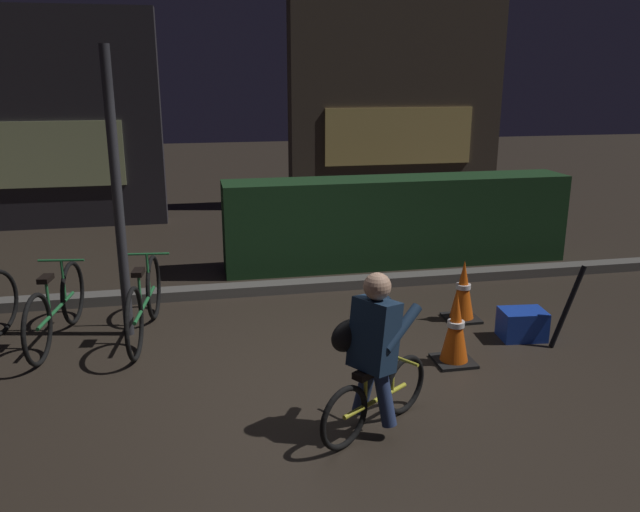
# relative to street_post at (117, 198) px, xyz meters

# --- Properties ---
(ground_plane) EXTENTS (40.00, 40.00, 0.00)m
(ground_plane) POSITION_rel_street_post_xyz_m (1.69, -1.20, -1.43)
(ground_plane) COLOR #2D261E
(sidewalk_curb) EXTENTS (12.00, 0.24, 0.12)m
(sidewalk_curb) POSITION_rel_street_post_xyz_m (1.69, 1.00, -1.37)
(sidewalk_curb) COLOR #56544F
(sidewalk_curb) RESTS_ON ground
(hedge_row) EXTENTS (4.80, 0.70, 1.22)m
(hedge_row) POSITION_rel_street_post_xyz_m (3.49, 1.90, -0.82)
(hedge_row) COLOR #19381C
(hedge_row) RESTS_ON ground
(storefront_left) EXTENTS (4.31, 0.54, 3.66)m
(storefront_left) POSITION_rel_street_post_xyz_m (-1.90, 5.30, 0.39)
(storefront_left) COLOR #262328
(storefront_left) RESTS_ON ground
(storefront_right) EXTENTS (4.25, 0.54, 4.21)m
(storefront_right) POSITION_rel_street_post_xyz_m (4.75, 6.00, 0.66)
(storefront_right) COLOR #42382D
(storefront_right) RESTS_ON ground
(street_post) EXTENTS (0.10, 0.10, 2.86)m
(street_post) POSITION_rel_street_post_xyz_m (0.00, 0.00, 0.00)
(street_post) COLOR #2D2D33
(street_post) RESTS_ON ground
(parked_bike_left_mid) EXTENTS (0.46, 1.68, 0.78)m
(parked_bike_left_mid) POSITION_rel_street_post_xyz_m (-0.67, -0.06, -1.07)
(parked_bike_left_mid) COLOR black
(parked_bike_left_mid) RESTS_ON ground
(parked_bike_center_left) EXTENTS (0.46, 1.75, 0.81)m
(parked_bike_center_left) POSITION_rel_street_post_xyz_m (0.18, -0.11, -1.06)
(parked_bike_center_left) COLOR black
(parked_bike_center_left) RESTS_ON ground
(traffic_cone_near) EXTENTS (0.36, 0.36, 0.68)m
(traffic_cone_near) POSITION_rel_street_post_xyz_m (3.02, -1.30, -1.10)
(traffic_cone_near) COLOR black
(traffic_cone_near) RESTS_ON ground
(traffic_cone_far) EXTENTS (0.36, 0.36, 0.67)m
(traffic_cone_far) POSITION_rel_street_post_xyz_m (3.53, -0.30, -1.10)
(traffic_cone_far) COLOR black
(traffic_cone_far) RESTS_ON ground
(blue_crate) EXTENTS (0.47, 0.36, 0.30)m
(blue_crate) POSITION_rel_street_post_xyz_m (3.92, -0.90, -1.28)
(blue_crate) COLOR #193DB7
(blue_crate) RESTS_ON ground
(cyclist) EXTENTS (1.01, 0.70, 1.25)m
(cyclist) POSITION_rel_street_post_xyz_m (1.94, -2.27, -0.80)
(cyclist) COLOR black
(cyclist) RESTS_ON ground
(closed_umbrella) EXTENTS (0.34, 0.09, 0.82)m
(closed_umbrella) POSITION_rel_street_post_xyz_m (4.24, -1.15, -1.02)
(closed_umbrella) COLOR black
(closed_umbrella) RESTS_ON ground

